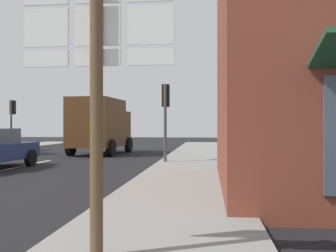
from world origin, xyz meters
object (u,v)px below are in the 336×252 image
Objects in this scene: delivery_truck at (100,125)px; traffic_light_far_left at (12,113)px; route_sign_post at (97,83)px; traffic_light_near_right at (166,105)px.

delivery_truck is 1.58× the size of traffic_light_far_left.
route_sign_post is 11.38m from traffic_light_near_right.
route_sign_post is (4.81, -16.83, 0.35)m from delivery_truck.
traffic_light_far_left is (-6.63, 2.76, 0.75)m from delivery_truck.
traffic_light_far_left reaches higher than route_sign_post.
traffic_light_near_right is at bearing 92.70° from route_sign_post.
traffic_light_near_right is at bearing -51.99° from delivery_truck.
traffic_light_far_left is at bearing 157.38° from delivery_truck.
traffic_light_far_left is at bearing 142.95° from traffic_light_near_right.
route_sign_post is at bearing -59.72° from traffic_light_far_left.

